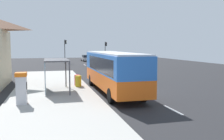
% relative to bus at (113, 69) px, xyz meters
% --- Properties ---
extents(ground_plane, '(56.00, 92.00, 0.04)m').
position_rel_bus_xyz_m(ground_plane, '(1.71, 13.76, -1.86)').
color(ground_plane, '#262628').
extents(sidewalk_platform, '(6.20, 30.00, 0.18)m').
position_rel_bus_xyz_m(sidewalk_platform, '(-4.69, 1.76, -1.75)').
color(sidewalk_platform, '#ADAAA3').
rests_on(sidewalk_platform, ground).
extents(lane_stripe_seg_0, '(0.16, 2.20, 0.01)m').
position_rel_bus_xyz_m(lane_stripe_seg_0, '(1.96, -6.24, -1.84)').
color(lane_stripe_seg_0, silver).
rests_on(lane_stripe_seg_0, ground).
extents(lane_stripe_seg_1, '(0.16, 2.20, 0.01)m').
position_rel_bus_xyz_m(lane_stripe_seg_1, '(1.96, -1.24, -1.84)').
color(lane_stripe_seg_1, silver).
rests_on(lane_stripe_seg_1, ground).
extents(lane_stripe_seg_2, '(0.16, 2.20, 0.01)m').
position_rel_bus_xyz_m(lane_stripe_seg_2, '(1.96, 3.76, -1.84)').
color(lane_stripe_seg_2, silver).
rests_on(lane_stripe_seg_2, ground).
extents(lane_stripe_seg_3, '(0.16, 2.20, 0.01)m').
position_rel_bus_xyz_m(lane_stripe_seg_3, '(1.96, 8.76, -1.84)').
color(lane_stripe_seg_3, silver).
rests_on(lane_stripe_seg_3, ground).
extents(lane_stripe_seg_4, '(0.16, 2.20, 0.01)m').
position_rel_bus_xyz_m(lane_stripe_seg_4, '(1.96, 13.76, -1.84)').
color(lane_stripe_seg_4, silver).
rests_on(lane_stripe_seg_4, ground).
extents(lane_stripe_seg_5, '(0.16, 2.20, 0.01)m').
position_rel_bus_xyz_m(lane_stripe_seg_5, '(1.96, 18.76, -1.84)').
color(lane_stripe_seg_5, silver).
rests_on(lane_stripe_seg_5, ground).
extents(lane_stripe_seg_6, '(0.16, 2.20, 0.01)m').
position_rel_bus_xyz_m(lane_stripe_seg_6, '(1.96, 23.76, -1.84)').
color(lane_stripe_seg_6, silver).
rests_on(lane_stripe_seg_6, ground).
extents(lane_stripe_seg_7, '(0.16, 2.20, 0.01)m').
position_rel_bus_xyz_m(lane_stripe_seg_7, '(1.96, 28.76, -1.84)').
color(lane_stripe_seg_7, silver).
rests_on(lane_stripe_seg_7, ground).
extents(bus, '(2.58, 11.02, 3.21)m').
position_rel_bus_xyz_m(bus, '(0.00, 0.00, 0.00)').
color(bus, orange).
rests_on(bus, ground).
extents(white_van, '(2.20, 5.27, 2.30)m').
position_rel_bus_xyz_m(white_van, '(3.91, 20.88, -0.50)').
color(white_van, black).
rests_on(white_van, ground).
extents(sedan_near, '(1.85, 4.40, 1.52)m').
position_rel_bus_xyz_m(sedan_near, '(4.01, 28.80, -1.05)').
color(sedan_near, '#A51919').
rests_on(sedan_near, ground).
extents(sedan_far, '(1.99, 4.47, 1.52)m').
position_rel_bus_xyz_m(sedan_far, '(4.01, 40.75, -1.05)').
color(sedan_far, '#B7B7BC').
rests_on(sedan_far, ground).
extents(ticket_machine, '(0.66, 0.76, 1.94)m').
position_rel_bus_xyz_m(ticket_machine, '(-6.62, -3.19, -0.67)').
color(ticket_machine, silver).
rests_on(ticket_machine, sidewalk_platform).
extents(recycling_bin_yellow, '(0.52, 0.52, 0.95)m').
position_rel_bus_xyz_m(recycling_bin_yellow, '(-2.49, 2.39, -1.19)').
color(recycling_bin_yellow, yellow).
rests_on(recycling_bin_yellow, sidewalk_platform).
extents(recycling_bin_red, '(0.52, 0.52, 0.95)m').
position_rel_bus_xyz_m(recycling_bin_red, '(-2.49, 3.09, -1.19)').
color(recycling_bin_red, red).
rests_on(recycling_bin_red, sidewalk_platform).
extents(traffic_light_near_side, '(0.49, 0.28, 4.60)m').
position_rel_bus_xyz_m(traffic_light_near_side, '(7.22, 33.17, 1.24)').
color(traffic_light_near_side, '#2D2D2D').
rests_on(traffic_light_near_side, ground).
extents(traffic_light_far_side, '(0.49, 0.28, 5.05)m').
position_rel_bus_xyz_m(traffic_light_far_side, '(-1.39, 33.97, 1.51)').
color(traffic_light_far_side, '#2D2D2D').
rests_on(traffic_light_far_side, ground).
extents(bus_shelter, '(1.80, 4.00, 2.50)m').
position_rel_bus_xyz_m(bus_shelter, '(-4.70, 0.64, 0.25)').
color(bus_shelter, '#4C4C51').
rests_on(bus_shelter, sidewalk_platform).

